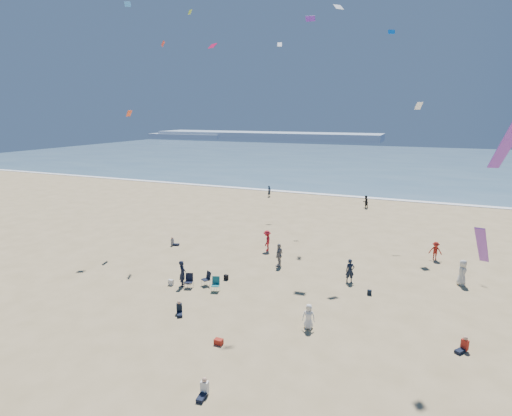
% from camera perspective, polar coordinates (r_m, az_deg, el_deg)
% --- Properties ---
extents(ground, '(220.00, 220.00, 0.00)m').
position_cam_1_polar(ground, '(21.14, -14.41, -21.50)').
color(ground, tan).
rests_on(ground, ground).
extents(ocean, '(220.00, 100.00, 0.06)m').
position_cam_1_polar(ocean, '(109.82, 16.66, 6.54)').
color(ocean, '#476B84').
rests_on(ocean, ground).
extents(surf_line, '(220.00, 1.20, 0.08)m').
position_cam_1_polar(surf_line, '(60.81, 11.62, 1.76)').
color(surf_line, white).
rests_on(surf_line, ground).
extents(headland_far, '(110.00, 20.00, 3.20)m').
position_cam_1_polar(headland_far, '(197.11, 1.29, 10.31)').
color(headland_far, '#7A8EA8').
rests_on(headland_far, ground).
extents(headland_near, '(40.00, 14.00, 2.00)m').
position_cam_1_polar(headland_near, '(210.54, -9.59, 10.16)').
color(headland_near, '#7A8EA8').
rests_on(headland_near, ground).
extents(standing_flyers, '(35.08, 47.50, 1.90)m').
position_cam_1_polar(standing_flyers, '(31.11, 7.37, -7.60)').
color(standing_flyers, white).
rests_on(standing_flyers, ground).
extents(seated_group, '(24.54, 24.20, 0.84)m').
position_cam_1_polar(seated_group, '(22.94, -3.38, -16.83)').
color(seated_group, white).
rests_on(seated_group, ground).
extents(chair_cluster, '(2.77, 1.60, 1.00)m').
position_cam_1_polar(chair_cluster, '(28.60, -7.54, -10.36)').
color(chair_cluster, black).
rests_on(chair_cluster, ground).
extents(white_tote, '(0.35, 0.20, 0.40)m').
position_cam_1_polar(white_tote, '(29.60, -12.06, -10.35)').
color(white_tote, silver).
rests_on(white_tote, ground).
extents(black_backpack, '(0.30, 0.22, 0.38)m').
position_cam_1_polar(black_backpack, '(29.90, -4.30, -9.84)').
color(black_backpack, black).
rests_on(black_backpack, ground).
extents(cooler, '(0.45, 0.30, 0.30)m').
position_cam_1_polar(cooler, '(22.40, -5.36, -18.48)').
color(cooler, '#9F2216').
rests_on(cooler, ground).
extents(navy_bag, '(0.28, 0.18, 0.34)m').
position_cam_1_polar(navy_bag, '(28.59, 15.90, -11.52)').
color(navy_bag, black).
rests_on(navy_bag, ground).
extents(kites_aloft, '(38.34, 38.56, 29.49)m').
position_cam_1_polar(kites_aloft, '(27.29, 17.02, 20.32)').
color(kites_aloft, white).
rests_on(kites_aloft, ground).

